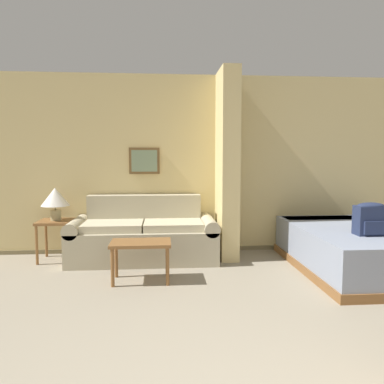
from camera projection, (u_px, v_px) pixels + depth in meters
wall_back at (218, 165)px, 5.61m from camera, size 7.76×0.16×2.60m
wall_partition_pillar at (227, 165)px, 5.21m from camera, size 0.24×0.69×2.60m
couch at (144, 237)px, 5.14m from camera, size 1.99×0.84×0.87m
coffee_table at (141, 247)px, 4.22m from camera, size 0.68×0.41×0.46m
side_table at (56, 227)px, 5.08m from camera, size 0.46×0.46×0.55m
table_lamp at (55, 198)px, 5.05m from camera, size 0.38×0.38×0.45m
bed at (362, 248)px, 4.68m from camera, size 1.62×2.14×0.53m
backpack at (370, 218)px, 4.22m from camera, size 0.33×0.22×0.37m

